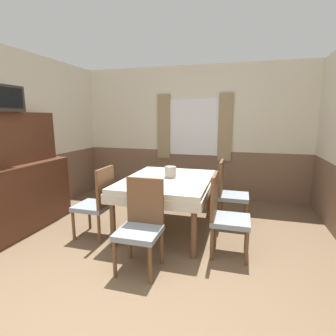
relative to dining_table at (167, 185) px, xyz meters
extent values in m
cube|color=silver|center=(0.02, 1.77, 1.12)|extent=(4.90, 0.05, 1.65)
cube|color=brown|center=(0.02, 1.77, -0.18)|extent=(4.90, 0.05, 0.95)
cube|color=white|center=(0.05, 1.73, 0.76)|extent=(1.07, 0.01, 1.11)
cube|color=#998460|center=(-0.57, 1.71, 0.76)|extent=(0.26, 0.03, 1.29)
cube|color=#998460|center=(0.66, 1.71, 0.76)|extent=(0.26, 0.03, 1.29)
cube|color=silver|center=(-2.26, -0.18, 1.12)|extent=(0.05, 4.24, 1.65)
cube|color=brown|center=(-2.26, -0.18, -0.18)|extent=(0.05, 4.24, 0.95)
cube|color=beige|center=(0.00, 0.00, 0.07)|extent=(1.18, 1.55, 0.06)
cube|color=beige|center=(0.00, 0.00, -0.02)|extent=(1.21, 1.58, 0.12)
cylinder|color=brown|center=(-0.51, -0.69, -0.31)|extent=(0.07, 0.07, 0.70)
cylinder|color=brown|center=(0.51, -0.69, -0.31)|extent=(0.07, 0.07, 0.70)
cylinder|color=brown|center=(-0.51, 0.69, -0.31)|extent=(0.07, 0.07, 0.70)
cylinder|color=brown|center=(0.51, 0.69, -0.31)|extent=(0.07, 0.07, 0.70)
cylinder|color=brown|center=(1.10, 0.68, -0.46)|extent=(0.04, 0.04, 0.40)
cylinder|color=brown|center=(1.10, 0.30, -0.46)|extent=(0.04, 0.04, 0.40)
cylinder|color=brown|center=(0.72, 0.68, -0.46)|extent=(0.04, 0.04, 0.40)
cylinder|color=brown|center=(0.72, 0.30, -0.46)|extent=(0.04, 0.04, 0.40)
cube|color=gray|center=(0.91, 0.49, -0.23)|extent=(0.44, 0.44, 0.06)
cube|color=brown|center=(0.71, 0.49, 0.05)|extent=(0.04, 0.42, 0.51)
cylinder|color=brown|center=(0.19, -1.28, -0.46)|extent=(0.04, 0.04, 0.40)
cylinder|color=brown|center=(-0.19, -1.28, -0.46)|extent=(0.04, 0.04, 0.40)
cylinder|color=brown|center=(0.19, -0.90, -0.46)|extent=(0.04, 0.04, 0.40)
cylinder|color=brown|center=(-0.19, -0.90, -0.46)|extent=(0.04, 0.04, 0.40)
cube|color=gray|center=(0.00, -1.09, -0.23)|extent=(0.44, 0.44, 0.06)
cube|color=brown|center=(0.00, -0.89, 0.05)|extent=(0.42, 0.04, 0.51)
cylinder|color=brown|center=(-1.10, -0.68, -0.46)|extent=(0.04, 0.04, 0.40)
cylinder|color=brown|center=(-1.10, -0.30, -0.46)|extent=(0.04, 0.04, 0.40)
cylinder|color=brown|center=(-0.72, -0.68, -0.46)|extent=(0.04, 0.04, 0.40)
cylinder|color=brown|center=(-0.72, -0.30, -0.46)|extent=(0.04, 0.04, 0.40)
cube|color=gray|center=(-0.91, -0.49, -0.23)|extent=(0.44, 0.44, 0.06)
cube|color=brown|center=(-0.71, -0.49, 0.05)|extent=(0.04, 0.42, 0.51)
cylinder|color=brown|center=(1.10, -0.30, -0.46)|extent=(0.04, 0.04, 0.40)
cylinder|color=brown|center=(1.10, -0.68, -0.46)|extent=(0.04, 0.04, 0.40)
cylinder|color=brown|center=(0.72, -0.30, -0.46)|extent=(0.04, 0.04, 0.40)
cylinder|color=brown|center=(0.72, -0.68, -0.46)|extent=(0.04, 0.04, 0.40)
cube|color=gray|center=(0.91, -0.49, -0.23)|extent=(0.44, 0.44, 0.06)
cube|color=brown|center=(0.71, -0.49, 0.05)|extent=(0.04, 0.42, 0.51)
cube|color=#4C2819|center=(-1.99, -0.60, -0.17)|extent=(0.44, 1.56, 0.97)
cube|color=brown|center=(-1.99, -0.60, 0.30)|extent=(0.46, 1.58, 0.02)
cube|color=#4C2819|center=(-2.05, -0.60, 0.67)|extent=(0.24, 1.40, 0.71)
cube|color=#2D2823|center=(-1.97, -0.77, 1.19)|extent=(0.28, 0.48, 0.33)
cube|color=black|center=(-1.83, -0.77, 1.19)|extent=(0.01, 0.39, 0.25)
cylinder|color=#A39989|center=(0.02, 0.07, 0.18)|extent=(0.16, 0.16, 0.16)
camera|label=1|loc=(0.99, -3.47, 0.95)|focal=28.00mm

